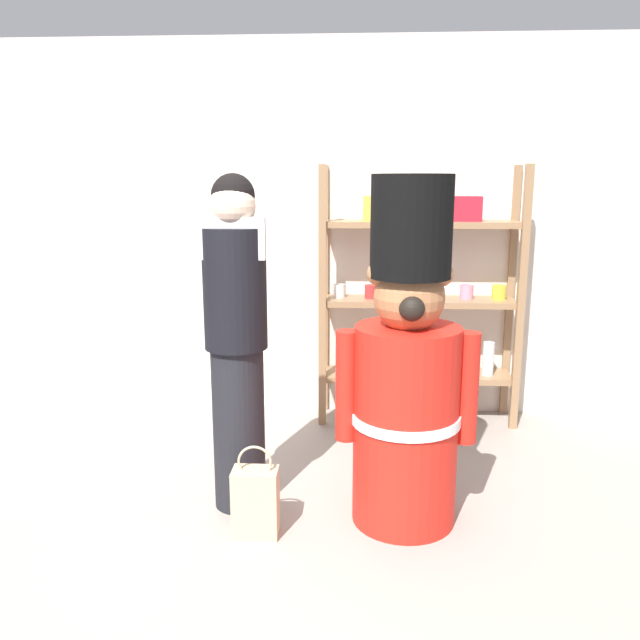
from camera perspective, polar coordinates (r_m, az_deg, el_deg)
name	(u,v)px	position (r m, az deg, el deg)	size (l,w,h in m)	color
ground_plane	(264,587)	(2.87, -5.03, -22.77)	(6.40, 6.40, 0.00)	#9E9389
back_wall	(305,232)	(4.55, -1.39, 7.93)	(6.40, 0.12, 2.60)	silver
merchandise_shelf	(419,293)	(4.39, 8.91, 2.46)	(1.35, 0.35, 1.76)	#93704C
teddy_bear_guard	(407,379)	(3.06, 7.81, -5.25)	(0.68, 0.53, 1.68)	red
person_shopper	(236,336)	(3.16, -7.53, -1.47)	(0.33, 0.31, 1.69)	black
shopping_bag	(256,501)	(3.13, -5.81, -15.89)	(0.22, 0.14, 0.45)	#C1AD89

